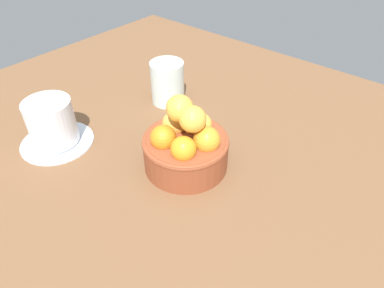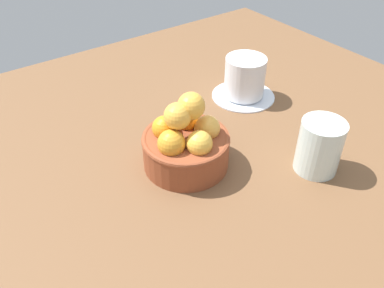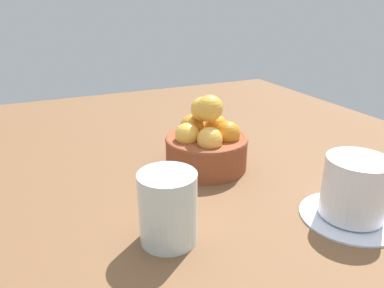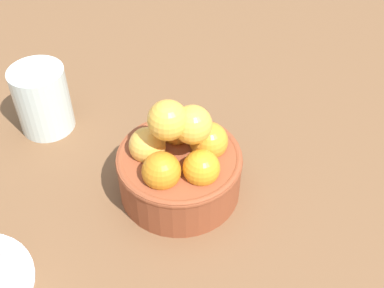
{
  "view_description": "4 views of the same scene",
  "coord_description": "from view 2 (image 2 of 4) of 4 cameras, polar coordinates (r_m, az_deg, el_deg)",
  "views": [
    {
      "loc": [
        29.4,
        -33.34,
        40.34
      ],
      "look_at": [
        0.13,
        1.47,
        3.83
      ],
      "focal_mm": 32.23,
      "sensor_mm": 36.0,
      "label": 1
    },
    {
      "loc": [
        29.42,
        42.24,
        44.27
      ],
      "look_at": [
        0.65,
        2.61,
        6.17
      ],
      "focal_mm": 37.3,
      "sensor_mm": 36.0,
      "label": 2
    },
    {
      "loc": [
        -52.08,
        26.17,
        27.93
      ],
      "look_at": [
        -0.18,
        2.84,
        4.94
      ],
      "focal_mm": 33.65,
      "sensor_mm": 36.0,
      "label": 3
    },
    {
      "loc": [
        -2.82,
        -39.04,
        45.31
      ],
      "look_at": [
        1.56,
        1.0,
        6.48
      ],
      "focal_mm": 46.23,
      "sensor_mm": 36.0,
      "label": 4
    }
  ],
  "objects": [
    {
      "name": "ground_plane",
      "position": [
        0.69,
        -0.83,
        -4.12
      ],
      "size": [
        120.65,
        103.96,
        4.15
      ],
      "primitive_type": "cube",
      "color": "brown"
    },
    {
      "name": "terracotta_bowl",
      "position": [
        0.65,
        -0.91,
        0.22
      ],
      "size": [
        14.46,
        14.46,
        13.39
      ],
      "color": "brown",
      "rests_on": "ground_plane"
    },
    {
      "name": "coffee_cup",
      "position": [
        0.84,
        7.53,
        9.11
      ],
      "size": [
        13.3,
        13.3,
        8.88
      ],
      "color": "white",
      "rests_on": "ground_plane"
    },
    {
      "name": "water_glass",
      "position": [
        0.67,
        17.76,
        -0.33
      ],
      "size": [
        7.15,
        7.15,
        9.11
      ],
      "primitive_type": "cylinder",
      "color": "silver",
      "rests_on": "ground_plane"
    }
  ]
}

